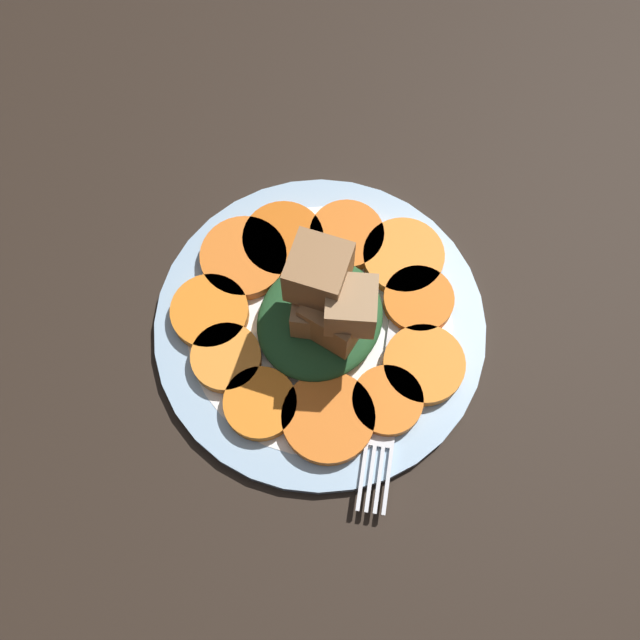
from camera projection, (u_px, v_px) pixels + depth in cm
name	position (u px, v px, depth cm)	size (l,w,h in cm)	color
table_slab	(320.00, 333.00, 68.95)	(120.00, 120.00, 2.00)	black
plate	(320.00, 327.00, 67.53)	(27.84, 27.84, 1.05)	#99B7D1
carrot_slice_0	(210.00, 312.00, 66.71)	(6.51, 6.51, 1.21)	orange
carrot_slice_1	(226.00, 358.00, 65.31)	(5.75, 5.75, 1.21)	orange
carrot_slice_2	(264.00, 406.00, 63.88)	(5.90, 5.90, 1.21)	orange
carrot_slice_3	(328.00, 418.00, 63.56)	(7.46, 7.46, 1.21)	orange
carrot_slice_4	(387.00, 401.00, 64.04)	(5.71, 5.71, 1.21)	orange
carrot_slice_5	(424.00, 365.00, 65.10)	(6.67, 6.67, 1.21)	orange
carrot_slice_6	(418.00, 300.00, 67.09)	(5.91, 5.91, 1.21)	orange
carrot_slice_7	(403.00, 257.00, 68.50)	(6.97, 6.97, 1.21)	orange
carrot_slice_8	(347.00, 236.00, 69.20)	(6.45, 6.45, 1.21)	orange
carrot_slice_9	(283.00, 240.00, 69.05)	(7.00, 7.00, 1.21)	#D45E12
carrot_slice_10	(244.00, 258.00, 68.47)	(7.42, 7.42, 1.21)	orange
center_pile	(325.00, 310.00, 63.28)	(11.13, 10.32, 11.12)	#235128
fork	(386.00, 395.00, 64.63)	(18.76, 10.09, 0.40)	silver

